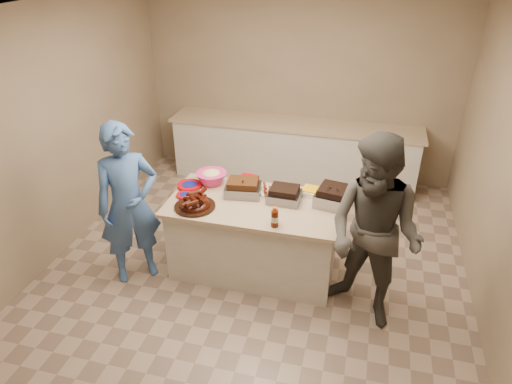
% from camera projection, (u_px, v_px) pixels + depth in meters
% --- Properties ---
extents(room, '(4.50, 5.00, 2.70)m').
position_uv_depth(room, '(256.00, 267.00, 5.07)').
color(room, gray).
rests_on(room, ground).
extents(back_counter, '(3.60, 0.64, 0.90)m').
position_uv_depth(back_counter, '(293.00, 152.00, 6.71)').
color(back_counter, beige).
rests_on(back_counter, ground).
extents(island, '(1.78, 0.93, 0.84)m').
position_uv_depth(island, '(255.00, 268.00, 5.06)').
color(island, beige).
rests_on(island, ground).
extents(rib_platter, '(0.51, 0.51, 0.17)m').
position_uv_depth(rib_platter, '(195.00, 207.00, 4.57)').
color(rib_platter, '#3A0C04').
rests_on(rib_platter, island).
extents(pulled_pork_tray, '(0.40, 0.33, 0.11)m').
position_uv_depth(pulled_pork_tray, '(243.00, 195.00, 4.80)').
color(pulled_pork_tray, '#47230F').
rests_on(pulled_pork_tray, island).
extents(brisket_tray, '(0.33, 0.28, 0.10)m').
position_uv_depth(brisket_tray, '(284.00, 201.00, 4.68)').
color(brisket_tray, black).
rests_on(brisket_tray, island).
extents(roasting_pan, '(0.39, 0.39, 0.13)m').
position_uv_depth(roasting_pan, '(333.00, 204.00, 4.62)').
color(roasting_pan, gray).
rests_on(roasting_pan, island).
extents(coleslaw_bowl, '(0.33, 0.33, 0.23)m').
position_uv_depth(coleslaw_bowl, '(212.00, 183.00, 5.02)').
color(coleslaw_bowl, '#D52A73').
rests_on(coleslaw_bowl, island).
extents(sausage_plate, '(0.38, 0.38, 0.05)m').
position_uv_depth(sausage_plate, '(275.00, 193.00, 4.82)').
color(sausage_plate, silver).
rests_on(sausage_plate, island).
extents(mac_cheese_dish, '(0.30, 0.24, 0.07)m').
position_uv_depth(mac_cheese_dish, '(315.00, 195.00, 4.80)').
color(mac_cheese_dish, '#FFBC07').
rests_on(mac_cheese_dish, island).
extents(bbq_bottle_a, '(0.07, 0.07, 0.21)m').
position_uv_depth(bbq_bottle_a, '(275.00, 226.00, 4.27)').
color(bbq_bottle_a, '#411206').
rests_on(bbq_bottle_a, island).
extents(bbq_bottle_b, '(0.06, 0.06, 0.18)m').
position_uv_depth(bbq_bottle_b, '(275.00, 223.00, 4.32)').
color(bbq_bottle_b, '#411206').
rests_on(bbq_bottle_b, island).
extents(mustard_bottle, '(0.05, 0.05, 0.13)m').
position_uv_depth(mustard_bottle, '(242.00, 189.00, 4.91)').
color(mustard_bottle, orange).
rests_on(mustard_bottle, island).
extents(sauce_bowl, '(0.13, 0.04, 0.13)m').
position_uv_depth(sauce_bowl, '(256.00, 191.00, 4.87)').
color(sauce_bowl, silver).
rests_on(sauce_bowl, island).
extents(plate_stack_large, '(0.27, 0.27, 0.03)m').
position_uv_depth(plate_stack_large, '(190.00, 187.00, 4.95)').
color(plate_stack_large, '#9B030A').
rests_on(plate_stack_large, island).
extents(plate_stack_small, '(0.18, 0.18, 0.03)m').
position_uv_depth(plate_stack_small, '(185.00, 196.00, 4.77)').
color(plate_stack_small, '#9B030A').
rests_on(plate_stack_small, island).
extents(plastic_cup, '(0.09, 0.08, 0.09)m').
position_uv_depth(plastic_cup, '(205.00, 182.00, 5.04)').
color(plastic_cup, brown).
rests_on(plastic_cup, island).
extents(basket_stack, '(0.21, 0.17, 0.10)m').
position_uv_depth(basket_stack, '(249.00, 184.00, 5.00)').
color(basket_stack, '#9B030A').
rests_on(basket_stack, island).
extents(guest_blue, '(1.61, 1.72, 0.41)m').
position_uv_depth(guest_blue, '(139.00, 273.00, 4.99)').
color(guest_blue, '#3D63A7').
rests_on(guest_blue, ground).
extents(guest_gray, '(1.69, 2.05, 0.70)m').
position_uv_depth(guest_gray, '(362.00, 313.00, 4.45)').
color(guest_gray, '#484641').
rests_on(guest_gray, ground).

